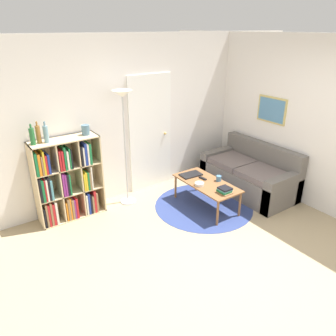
% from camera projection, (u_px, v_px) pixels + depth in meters
% --- Properties ---
extents(ground_plane, '(14.00, 14.00, 0.00)m').
position_uv_depth(ground_plane, '(239.00, 268.00, 3.94)').
color(ground_plane, tan).
extents(wall_back, '(7.06, 0.11, 2.60)m').
position_uv_depth(wall_back, '(133.00, 119.00, 5.34)').
color(wall_back, silver).
rests_on(wall_back, ground_plane).
extents(wall_right, '(0.08, 5.50, 2.60)m').
position_uv_depth(wall_right, '(278.00, 116.00, 5.44)').
color(wall_right, silver).
rests_on(wall_right, ground_plane).
extents(rug, '(1.58, 1.58, 0.01)m').
position_uv_depth(rug, '(203.00, 206.00, 5.31)').
color(rug, navy).
rests_on(rug, ground_plane).
extents(bookshelf, '(0.96, 0.34, 1.24)m').
position_uv_depth(bookshelf, '(66.00, 182.00, 4.79)').
color(bookshelf, beige).
rests_on(bookshelf, ground_plane).
extents(floor_lamp, '(0.30, 0.30, 1.83)m').
position_uv_depth(floor_lamp, '(123.00, 110.00, 4.84)').
color(floor_lamp, '#B7B7BC').
rests_on(floor_lamp, ground_plane).
extents(couch, '(0.83, 1.61, 0.83)m').
position_uv_depth(couch, '(251.00, 175.00, 5.72)').
color(couch, '#66605B').
rests_on(couch, ground_plane).
extents(coffee_table, '(0.53, 1.11, 0.43)m').
position_uv_depth(coffee_table, '(207.00, 185.00, 5.15)').
color(coffee_table, brown).
rests_on(coffee_table, ground_plane).
extents(laptop, '(0.36, 0.24, 0.02)m').
position_uv_depth(laptop, '(191.00, 175.00, 5.38)').
color(laptop, black).
rests_on(laptop, coffee_table).
extents(bowl, '(0.14, 0.14, 0.05)m').
position_uv_depth(bowl, '(199.00, 184.00, 5.03)').
color(bowl, silver).
rests_on(bowl, coffee_table).
extents(book_stack_on_table, '(0.17, 0.19, 0.09)m').
position_uv_depth(book_stack_on_table, '(225.00, 190.00, 4.79)').
color(book_stack_on_table, olive).
rests_on(book_stack_on_table, coffee_table).
extents(cup, '(0.08, 0.08, 0.09)m').
position_uv_depth(cup, '(219.00, 178.00, 5.17)').
color(cup, teal).
rests_on(cup, coffee_table).
extents(remote, '(0.06, 0.15, 0.02)m').
position_uv_depth(remote, '(203.00, 178.00, 5.25)').
color(remote, black).
rests_on(remote, coffee_table).
extents(bottle_left, '(0.07, 0.07, 0.28)m').
position_uv_depth(bottle_left, '(32.00, 136.00, 4.29)').
color(bottle_left, '#236633').
rests_on(bottle_left, bookshelf).
extents(bottle_middle, '(0.06, 0.06, 0.30)m').
position_uv_depth(bottle_middle, '(38.00, 134.00, 4.35)').
color(bottle_middle, olive).
rests_on(bottle_middle, bookshelf).
extents(bottle_right, '(0.07, 0.07, 0.29)m').
position_uv_depth(bottle_right, '(46.00, 134.00, 4.37)').
color(bottle_right, '#6B93A3').
rests_on(bottle_right, bookshelf).
extents(vase_on_shelf, '(0.11, 0.11, 0.15)m').
position_uv_depth(vase_on_shelf, '(86.00, 130.00, 4.70)').
color(vase_on_shelf, slate).
rests_on(vase_on_shelf, bookshelf).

